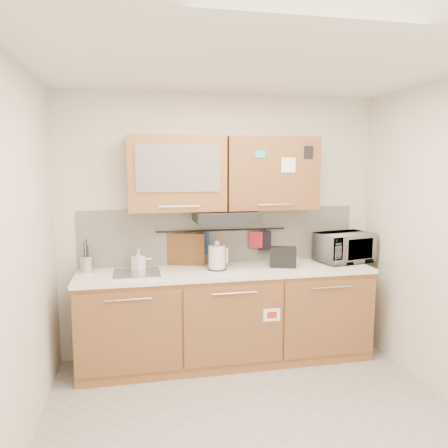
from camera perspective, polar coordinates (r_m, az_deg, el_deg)
name	(u,v)px	position (r m, az deg, el deg)	size (l,w,h in m)	color
floor	(262,432)	(3.49, 4.94, -25.47)	(3.20, 3.20, 0.00)	#9E9993
ceiling	(266,57)	(3.00, 5.56, 20.93)	(3.20, 3.20, 0.00)	white
wall_back	(221,226)	(4.42, -0.41, -0.21)	(3.20, 3.20, 0.00)	silver
wall_left	(11,266)	(2.96, -26.06, -5.01)	(3.00, 3.00, 0.00)	silver
base_cabinet	(227,321)	(4.35, 0.42, -12.53)	(2.80, 0.64, 0.88)	#A96C3C
countertop	(227,271)	(4.20, 0.43, -6.20)	(2.82, 0.62, 0.04)	white
backsplash	(221,236)	(4.43, -0.37, -1.52)	(2.80, 0.02, 0.56)	silver
upper_cabinets	(224,173)	(4.21, 0.00, 6.63)	(1.82, 0.37, 0.70)	#A96C3C
range_hood	(226,217)	(4.17, 0.26, 0.95)	(0.60, 0.46, 0.10)	black
sink	(137,273)	(4.13, -11.30, -6.27)	(0.42, 0.40, 0.26)	silver
utensil_rail	(222,230)	(4.38, -0.28, -0.82)	(0.02, 0.02, 1.30)	black
utensil_crock	(87,264)	(4.25, -17.46, -5.01)	(0.17, 0.17, 0.31)	#BDBDC2
kettle	(217,258)	(4.17, -0.90, -4.46)	(0.21, 0.20, 0.28)	silver
toaster	(283,257)	(4.32, 7.71, -4.27)	(0.29, 0.22, 0.19)	black
microwave	(344,247)	(4.66, 15.43, -2.95)	(0.54, 0.37, 0.30)	#999999
soap_bottle	(138,260)	(4.21, -11.13, -4.60)	(0.09, 0.10, 0.21)	#999999
cutting_board	(186,257)	(4.36, -5.00, -4.28)	(0.38, 0.03, 0.47)	brown
oven_mitt	(203,244)	(4.35, -2.80, -2.60)	(0.13, 0.03, 0.22)	navy
dark_pouch	(265,241)	(4.49, 5.34, -2.17)	(0.13, 0.04, 0.20)	black
pot_holder	(256,240)	(4.47, 4.17, -2.05)	(0.14, 0.02, 0.17)	red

